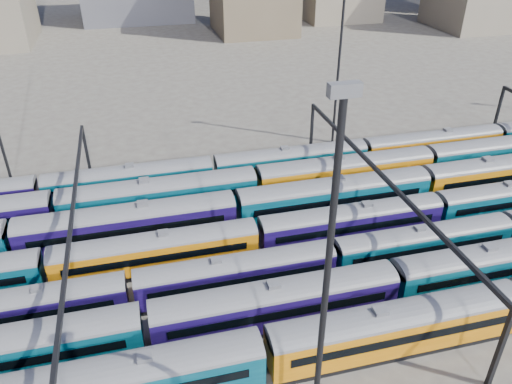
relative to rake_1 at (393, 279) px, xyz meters
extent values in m
plane|color=#48413D|center=(-6.94, 10.00, -2.80)|extent=(500.00, 500.00, 0.00)
cylinder|color=#4C4C51|center=(-24.13, -5.00, 1.03)|extent=(21.25, 3.08, 3.08)
cube|color=black|center=(-24.13, -3.44, -0.14)|extent=(18.70, 0.06, 0.80)
cube|color=slate|center=(-24.13, -5.00, 1.85)|extent=(1.06, 0.96, 0.37)
cube|color=black|center=(-2.28, -5.00, -2.42)|extent=(20.19, 2.62, 0.74)
cube|color=#B06007|center=(-2.28, -5.00, -0.51)|extent=(21.25, 3.08, 3.08)
cylinder|color=#4C4C51|center=(-2.28, -5.00, 1.03)|extent=(21.25, 3.08, 3.08)
cube|color=black|center=(-2.28, -6.56, -0.14)|extent=(18.70, 0.06, 0.80)
cube|color=black|center=(-2.28, -3.44, -0.14)|extent=(18.70, 0.06, 0.80)
cube|color=slate|center=(-2.28, -5.00, 1.85)|extent=(1.06, 0.96, 0.37)
cube|color=black|center=(-32.53, 0.00, -2.43)|extent=(20.03, 2.60, 0.74)
cube|color=#043545|center=(-32.53, 0.00, -0.53)|extent=(21.09, 3.06, 3.06)
cube|color=black|center=(-32.53, 1.55, -0.16)|extent=(18.56, 0.06, 0.79)
cube|color=black|center=(-10.84, 0.00, -2.43)|extent=(20.03, 2.60, 0.74)
cube|color=#110736|center=(-10.84, 0.00, -0.53)|extent=(21.09, 3.06, 3.06)
cylinder|color=#4C4C51|center=(-10.84, 0.00, 1.00)|extent=(21.09, 3.06, 3.06)
cube|color=black|center=(-10.84, -1.55, -0.16)|extent=(18.56, 0.06, 0.79)
cube|color=black|center=(-10.84, 1.55, -0.16)|extent=(18.56, 0.06, 0.79)
cube|color=slate|center=(-10.84, 0.00, 1.81)|extent=(1.05, 0.95, 0.37)
cube|color=black|center=(10.84, 0.00, -2.43)|extent=(20.03, 2.60, 0.74)
cube|color=#043545|center=(10.84, 0.00, -0.53)|extent=(21.09, 3.06, 3.06)
cylinder|color=#4C4C51|center=(10.84, 0.00, 1.00)|extent=(21.09, 3.06, 3.06)
cube|color=black|center=(10.84, -1.55, -0.16)|extent=(18.56, 0.06, 0.79)
cube|color=black|center=(10.84, 1.55, -0.16)|extent=(18.56, 0.06, 0.79)
cube|color=slate|center=(10.84, 0.00, 1.81)|extent=(1.05, 0.95, 0.37)
cube|color=black|center=(-32.32, 5.00, -2.47)|extent=(17.62, 2.29, 0.65)
cube|color=#110736|center=(-32.32, 5.00, -0.80)|extent=(18.54, 2.69, 2.69)
cylinder|color=#4C4C51|center=(-32.32, 5.00, 0.54)|extent=(18.54, 2.69, 2.69)
cube|color=black|center=(-32.32, 3.64, -0.48)|extent=(16.32, 0.06, 0.70)
cube|color=black|center=(-32.32, 6.36, -0.48)|extent=(16.32, 0.06, 0.70)
cube|color=slate|center=(-32.32, 5.00, 1.26)|extent=(0.93, 0.83, 0.32)
cube|color=black|center=(-13.17, 5.00, -2.47)|extent=(17.62, 2.29, 0.65)
cube|color=#110736|center=(-13.17, 5.00, -0.80)|extent=(18.54, 2.69, 2.69)
cylinder|color=#4C4C51|center=(-13.17, 5.00, 0.54)|extent=(18.54, 2.69, 2.69)
cube|color=black|center=(-13.17, 3.64, -0.48)|extent=(16.32, 0.06, 0.70)
cube|color=black|center=(-13.17, 6.36, -0.48)|extent=(16.32, 0.06, 0.70)
cube|color=slate|center=(-13.17, 5.00, 1.26)|extent=(0.93, 0.83, 0.32)
cube|color=black|center=(5.97, 5.00, -2.47)|extent=(17.62, 2.29, 0.65)
cube|color=#043545|center=(5.97, 5.00, -0.80)|extent=(18.54, 2.69, 2.69)
cylinder|color=#4C4C51|center=(5.97, 5.00, 0.54)|extent=(18.54, 2.69, 2.69)
cube|color=black|center=(5.97, 3.64, -0.48)|extent=(16.32, 0.06, 0.70)
cube|color=black|center=(5.97, 6.36, -0.48)|extent=(16.32, 0.06, 0.70)
cube|color=slate|center=(5.97, 5.00, 1.26)|extent=(0.93, 0.83, 0.32)
cube|color=black|center=(-20.08, 10.00, -2.45)|extent=(18.85, 2.45, 0.69)
cube|color=#B06007|center=(-20.08, 10.00, -0.66)|extent=(19.85, 2.88, 2.88)
cylinder|color=#4C4C51|center=(-20.08, 10.00, 0.78)|extent=(19.85, 2.88, 2.88)
cube|color=black|center=(-20.08, 8.54, -0.32)|extent=(17.46, 0.06, 0.74)
cube|color=black|center=(-20.08, 11.46, -0.32)|extent=(17.46, 0.06, 0.74)
cube|color=slate|center=(-20.08, 10.00, 1.54)|extent=(0.99, 0.89, 0.35)
cube|color=black|center=(0.37, 10.00, -2.45)|extent=(18.85, 2.45, 0.69)
cube|color=#110736|center=(0.37, 10.00, -0.66)|extent=(19.85, 2.88, 2.88)
cylinder|color=#4C4C51|center=(0.37, 10.00, 0.78)|extent=(19.85, 2.88, 2.88)
cube|color=black|center=(0.37, 8.54, -0.32)|extent=(17.46, 0.06, 0.74)
cube|color=black|center=(0.37, 11.46, -0.32)|extent=(17.46, 0.06, 0.74)
cube|color=slate|center=(0.37, 10.00, 1.54)|extent=(0.99, 0.89, 0.35)
cube|color=black|center=(20.81, 10.00, -2.45)|extent=(18.85, 2.45, 0.69)
cube|color=black|center=(20.81, 11.46, -0.32)|extent=(17.46, 0.06, 0.74)
cube|color=black|center=(-22.50, 15.00, -2.40)|extent=(21.23, 2.75, 0.78)
cube|color=#110736|center=(-22.50, 15.00, -0.39)|extent=(22.34, 3.24, 3.24)
cylinder|color=#4C4C51|center=(-22.50, 15.00, 1.23)|extent=(22.34, 3.24, 3.24)
cube|color=black|center=(-22.50, 13.36, -0.01)|extent=(19.66, 0.06, 0.84)
cube|color=black|center=(-22.50, 16.64, -0.01)|extent=(19.66, 0.06, 0.84)
cube|color=slate|center=(-22.50, 15.00, 2.09)|extent=(1.12, 1.01, 0.39)
cube|color=black|center=(0.44, 15.00, -2.40)|extent=(21.23, 2.75, 0.78)
cube|color=#043545|center=(0.44, 15.00, -0.39)|extent=(22.34, 3.24, 3.24)
cylinder|color=#4C4C51|center=(0.44, 15.00, 1.23)|extent=(22.34, 3.24, 3.24)
cube|color=black|center=(0.44, 13.36, -0.01)|extent=(19.66, 0.06, 0.84)
cube|color=black|center=(0.44, 16.64, -0.01)|extent=(19.66, 0.06, 0.84)
cube|color=slate|center=(0.44, 15.00, 2.09)|extent=(1.12, 1.01, 0.39)
cube|color=black|center=(23.39, 15.00, -2.40)|extent=(21.23, 2.75, 0.78)
cube|color=#B06007|center=(23.39, 15.00, -0.39)|extent=(22.34, 3.24, 3.24)
cylinder|color=#4C4C51|center=(23.39, 15.00, 1.23)|extent=(22.34, 3.24, 3.24)
cube|color=black|center=(23.39, 16.64, -0.01)|extent=(19.66, 0.06, 0.84)
cube|color=slate|center=(23.39, 15.00, 2.09)|extent=(1.12, 1.01, 0.39)
cube|color=black|center=(-18.87, 20.00, -2.41)|extent=(21.09, 2.74, 0.78)
cube|color=#043545|center=(-18.87, 20.00, -0.41)|extent=(22.20, 3.22, 3.22)
cylinder|color=#4C4C51|center=(-18.87, 20.00, 1.20)|extent=(22.20, 3.22, 3.22)
cube|color=black|center=(-18.87, 18.37, -0.02)|extent=(19.53, 0.06, 0.83)
cube|color=black|center=(-18.87, 21.63, -0.02)|extent=(19.53, 0.06, 0.83)
cube|color=slate|center=(-18.87, 20.00, 2.06)|extent=(1.11, 1.00, 0.39)
cube|color=black|center=(3.93, 20.00, -2.41)|extent=(21.09, 2.74, 0.78)
cube|color=#B06007|center=(3.93, 20.00, -0.41)|extent=(22.20, 3.22, 3.22)
cylinder|color=#4C4C51|center=(3.93, 20.00, 1.20)|extent=(22.20, 3.22, 3.22)
cube|color=black|center=(3.93, 18.37, -0.02)|extent=(19.53, 0.06, 0.83)
cube|color=black|center=(3.93, 21.63, -0.02)|extent=(19.53, 0.06, 0.83)
cube|color=slate|center=(3.93, 20.00, 2.06)|extent=(1.11, 1.00, 0.39)
cube|color=black|center=(26.73, 20.00, -2.41)|extent=(21.09, 2.74, 0.78)
cube|color=#043545|center=(26.73, 20.00, -0.41)|extent=(22.20, 3.22, 3.22)
cylinder|color=#4C4C51|center=(26.73, 20.00, 1.20)|extent=(22.20, 3.22, 3.22)
cube|color=black|center=(26.73, 18.37, -0.02)|extent=(19.53, 0.06, 0.83)
cube|color=black|center=(26.73, 21.63, -0.02)|extent=(19.53, 0.06, 0.83)
cube|color=slate|center=(26.73, 20.00, 2.06)|extent=(1.11, 1.00, 0.39)
cube|color=black|center=(-22.08, 25.00, -2.45)|extent=(19.02, 2.47, 0.70)
cube|color=#043545|center=(-22.08, 25.00, -0.64)|extent=(20.02, 2.90, 2.90)
cylinder|color=#4C4C51|center=(-22.08, 25.00, 0.81)|extent=(20.02, 2.90, 2.90)
cube|color=black|center=(-22.08, 23.53, -0.30)|extent=(17.62, 0.06, 0.75)
cube|color=black|center=(-22.08, 26.47, -0.30)|extent=(17.62, 0.06, 0.75)
cube|color=slate|center=(-22.08, 25.00, 1.58)|extent=(1.00, 0.90, 0.35)
cube|color=black|center=(-1.46, 25.00, -2.45)|extent=(19.02, 2.47, 0.70)
cube|color=#043545|center=(-1.46, 25.00, -0.64)|extent=(20.02, 2.90, 2.90)
cylinder|color=#4C4C51|center=(-1.46, 25.00, 0.81)|extent=(20.02, 2.90, 2.90)
cube|color=black|center=(-1.46, 23.53, -0.30)|extent=(17.62, 0.06, 0.75)
cube|color=black|center=(-1.46, 26.47, -0.30)|extent=(17.62, 0.06, 0.75)
cube|color=slate|center=(-1.46, 25.00, 1.58)|extent=(1.00, 0.90, 0.35)
cube|color=black|center=(19.16, 25.00, -2.45)|extent=(19.02, 2.47, 0.70)
cube|color=#B06007|center=(19.16, 25.00, -0.64)|extent=(20.02, 2.90, 2.90)
cylinder|color=#4C4C51|center=(19.16, 25.00, 0.81)|extent=(20.02, 2.90, 2.90)
cube|color=black|center=(19.16, 23.53, -0.30)|extent=(17.62, 0.06, 0.75)
cube|color=black|center=(19.16, 26.47, -0.30)|extent=(17.62, 0.06, 0.75)
cube|color=slate|center=(19.16, 25.00, 1.58)|extent=(1.00, 0.90, 0.35)
cube|color=black|center=(-26.94, 30.00, 1.20)|extent=(0.35, 0.35, 8.00)
cube|color=black|center=(-26.94, 10.00, 5.00)|extent=(0.30, 40.00, 0.45)
cube|color=black|center=(3.06, -10.00, 1.20)|extent=(0.35, 0.35, 8.00)
cube|color=black|center=(3.06, 30.00, 1.20)|extent=(0.35, 0.35, 8.00)
cube|color=black|center=(3.06, 10.00, 5.00)|extent=(0.30, 40.00, 0.45)
cube|color=black|center=(33.06, 30.00, 1.20)|extent=(0.35, 0.35, 8.00)
cylinder|color=black|center=(-11.94, -12.00, 9.70)|extent=(0.36, 0.36, 25.00)
cube|color=slate|center=(-11.94, -12.00, 22.50)|extent=(1.40, 0.50, 0.60)
cylinder|color=black|center=(8.06, 34.00, 9.70)|extent=(0.36, 0.36, 25.00)
camera|label=1|loc=(-20.27, -30.05, 29.24)|focal=35.00mm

